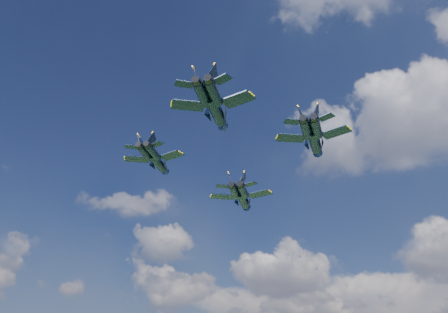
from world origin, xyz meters
TOP-DOWN VIEW (x-y plane):
  - jet_lead at (-2.43, 20.84)m, footprint 12.90×17.63m
  - jet_left at (-8.80, 0.29)m, footprint 11.56×15.91m
  - jet_right at (20.45, 11.38)m, footprint 12.88×17.84m
  - jet_slot at (12.83, -8.51)m, footprint 13.09×17.97m

SIDE VIEW (x-z plane):
  - jet_lead at x=-2.43m, z-range 54.91..59.14m
  - jet_slot at x=12.83m, z-range 58.00..62.29m
  - jet_left at x=-8.80m, z-range 58.30..62.09m
  - jet_right at x=20.45m, z-range 58.22..62.44m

